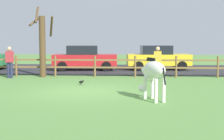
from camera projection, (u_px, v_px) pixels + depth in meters
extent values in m
plane|color=#5B8C42|center=(85.00, 91.00, 13.26)|extent=(60.00, 60.00, 0.00)
cube|color=#2D2D33|center=(106.00, 69.00, 22.50)|extent=(28.00, 7.40, 0.05)
cylinder|color=brown|center=(16.00, 66.00, 18.49)|extent=(0.11, 0.11, 1.13)
cylinder|color=brown|center=(55.00, 66.00, 18.34)|extent=(0.11, 0.11, 1.13)
cylinder|color=brown|center=(95.00, 66.00, 18.19)|extent=(0.11, 0.11, 1.13)
cylinder|color=brown|center=(135.00, 67.00, 18.05)|extent=(0.11, 0.11, 1.13)
cylinder|color=brown|center=(176.00, 67.00, 17.90)|extent=(0.11, 0.11, 1.13)
cylinder|color=brown|center=(218.00, 67.00, 17.75)|extent=(0.11, 0.11, 1.13)
cube|color=brown|center=(95.00, 67.00, 18.20)|extent=(21.57, 0.06, 0.09)
cube|color=brown|center=(95.00, 60.00, 18.16)|extent=(21.57, 0.06, 0.09)
cylinder|color=#513A23|center=(42.00, 47.00, 18.00)|extent=(0.33, 0.33, 3.24)
cylinder|color=#513A23|center=(51.00, 26.00, 18.03)|extent=(0.45, 1.04, 1.08)
cylinder|color=#513A23|center=(35.00, 21.00, 18.09)|extent=(0.51, 0.91, 0.61)
cylinder|color=#513A23|center=(37.00, 15.00, 17.86)|extent=(0.13, 0.62, 0.90)
ellipsoid|color=white|center=(154.00, 70.00, 11.16)|extent=(0.95, 1.33, 0.56)
cylinder|color=white|center=(145.00, 88.00, 11.55)|extent=(0.11, 0.11, 0.78)
cylinder|color=white|center=(152.00, 87.00, 11.64)|extent=(0.11, 0.11, 0.78)
cylinder|color=white|center=(156.00, 91.00, 10.80)|extent=(0.11, 0.11, 0.78)
cylinder|color=white|center=(164.00, 90.00, 10.90)|extent=(0.11, 0.11, 0.78)
cylinder|color=white|center=(147.00, 74.00, 11.67)|extent=(0.46, 0.63, 0.51)
ellipsoid|color=white|center=(142.00, 88.00, 12.12)|extent=(0.36, 0.48, 0.24)
cube|color=black|center=(151.00, 59.00, 11.37)|extent=(0.27, 0.53, 0.12)
cylinder|color=black|center=(164.00, 76.00, 10.55)|extent=(0.12, 0.19, 0.54)
cylinder|color=black|center=(81.00, 84.00, 15.11)|extent=(0.01, 0.01, 0.06)
cylinder|color=black|center=(81.00, 84.00, 15.07)|extent=(0.01, 0.01, 0.06)
ellipsoid|color=black|center=(81.00, 82.00, 15.08)|extent=(0.18, 0.10, 0.12)
sphere|color=black|center=(83.00, 81.00, 15.07)|extent=(0.07, 0.07, 0.07)
cylinder|color=black|center=(2.00, 64.00, 22.97)|extent=(0.61, 0.21, 0.60)
cube|color=yellow|center=(158.00, 60.00, 21.82)|extent=(4.14, 2.07, 0.70)
cube|color=black|center=(156.00, 50.00, 21.76)|extent=(2.04, 1.74, 0.56)
cylinder|color=black|center=(176.00, 64.00, 22.74)|extent=(0.61, 0.24, 0.60)
cylinder|color=black|center=(182.00, 66.00, 21.04)|extent=(0.61, 0.24, 0.60)
cylinder|color=black|center=(136.00, 64.00, 22.67)|extent=(0.61, 0.24, 0.60)
cylinder|color=black|center=(139.00, 66.00, 20.98)|extent=(0.61, 0.24, 0.60)
cube|color=red|center=(85.00, 60.00, 21.57)|extent=(4.15, 2.09, 0.70)
cube|color=black|center=(82.00, 50.00, 21.51)|extent=(2.05, 1.74, 0.56)
cylinder|color=black|center=(106.00, 64.00, 22.49)|extent=(0.61, 0.24, 0.60)
cylinder|color=black|center=(106.00, 66.00, 20.80)|extent=(0.61, 0.24, 0.60)
cylinder|color=black|center=(65.00, 64.00, 22.41)|extent=(0.61, 0.24, 0.60)
cylinder|color=black|center=(62.00, 66.00, 20.71)|extent=(0.61, 0.24, 0.60)
cylinder|color=#232847|center=(156.00, 70.00, 17.56)|extent=(0.14, 0.14, 0.82)
cylinder|color=#232847|center=(159.00, 70.00, 17.50)|extent=(0.14, 0.14, 0.82)
cube|color=gold|center=(158.00, 57.00, 17.47)|extent=(0.40, 0.29, 0.58)
sphere|color=tan|center=(158.00, 49.00, 17.43)|extent=(0.22, 0.22, 0.22)
cylinder|color=#232847|center=(8.00, 70.00, 17.66)|extent=(0.14, 0.14, 0.82)
cylinder|color=#232847|center=(11.00, 70.00, 17.62)|extent=(0.14, 0.14, 0.82)
cube|color=#B7333D|center=(10.00, 57.00, 17.57)|extent=(0.39, 0.27, 0.58)
sphere|color=tan|center=(9.00, 49.00, 17.53)|extent=(0.22, 0.22, 0.22)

